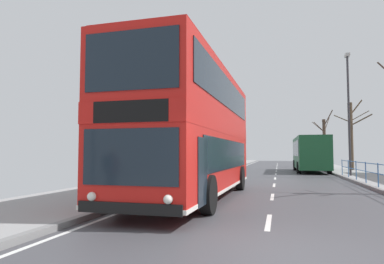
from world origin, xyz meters
name	(u,v)px	position (x,y,z in m)	size (l,w,h in m)	color
ground	(219,248)	(-0.72, 0.00, 0.04)	(15.80, 140.00, 0.20)	#434348
double_decker_bus_main	(194,132)	(-2.70, 6.21, 2.39)	(2.89, 10.60, 4.58)	red
background_bus_far_lane	(310,153)	(2.90, 25.91, 1.65)	(2.64, 9.53, 3.01)	#19512D
street_lamp_far_side	(349,105)	(4.86, 19.01, 4.87)	(0.28, 0.60, 8.23)	#38383D
bare_tree_far_00	(324,141)	(5.52, 37.49, 3.14)	(2.27, 2.72, 6.58)	#423328
bare_tree_far_02	(351,135)	(6.55, 27.35, 3.28)	(3.16, 0.66, 6.32)	#4C3D2D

